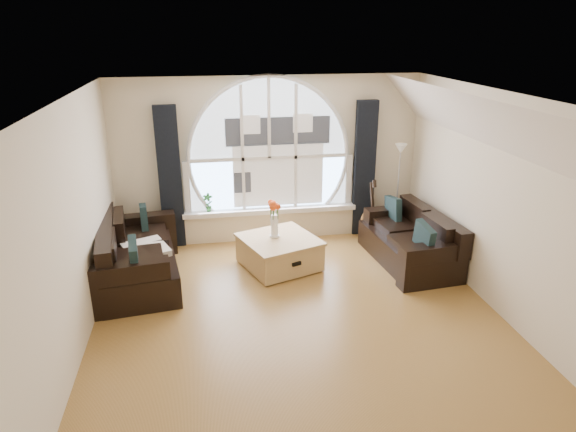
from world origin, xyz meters
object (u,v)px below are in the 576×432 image
object	(u,v)px
sofa_right	(409,238)
vase_flowers	(274,212)
potted_plant	(208,203)
floor_lamp	(398,190)
sofa_left	(138,255)
coffee_chest	(279,251)
guitar	(371,209)

from	to	relation	value
sofa_right	vase_flowers	distance (m)	2.09
potted_plant	floor_lamp	bearing A→B (deg)	-3.38
sofa_left	coffee_chest	distance (m)	2.04
coffee_chest	floor_lamp	bearing A→B (deg)	2.95
sofa_left	coffee_chest	xyz separation A→B (m)	(2.03, 0.10, -0.15)
vase_flowers	potted_plant	bearing A→B (deg)	132.39
vase_flowers	floor_lamp	bearing A→B (deg)	20.85
sofa_left	potted_plant	world-z (taller)	potted_plant
vase_flowers	guitar	xyz separation A→B (m)	(1.75, 0.77, -0.32)
sofa_right	guitar	size ratio (longest dim) A/B	1.69
sofa_left	floor_lamp	distance (m)	4.34
guitar	coffee_chest	bearing A→B (deg)	-167.61
vase_flowers	sofa_left	bearing A→B (deg)	-175.17
guitar	potted_plant	xyz separation A→B (m)	(-2.70, 0.26, 0.17)
coffee_chest	guitar	bearing A→B (deg)	6.56
guitar	vase_flowers	bearing A→B (deg)	-170.28
floor_lamp	guitar	distance (m)	0.56
coffee_chest	vase_flowers	size ratio (longest dim) A/B	1.47
sofa_left	sofa_right	world-z (taller)	sofa_left
sofa_left	floor_lamp	world-z (taller)	floor_lamp
vase_flowers	guitar	size ratio (longest dim) A/B	0.66
sofa_left	potted_plant	bearing A→B (deg)	42.13
coffee_chest	floor_lamp	size ratio (longest dim) A/B	0.64
potted_plant	sofa_left	bearing A→B (deg)	-130.26
floor_lamp	potted_plant	distance (m)	3.19
sofa_right	sofa_left	bearing A→B (deg)	173.55
coffee_chest	potted_plant	distance (m)	1.57
sofa_left	guitar	distance (m)	3.84
vase_flowers	floor_lamp	xyz separation A→B (m)	(2.23, 0.85, -0.05)
sofa_right	potted_plant	distance (m)	3.26
sofa_left	floor_lamp	bearing A→B (deg)	6.00
coffee_chest	vase_flowers	distance (m)	0.61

